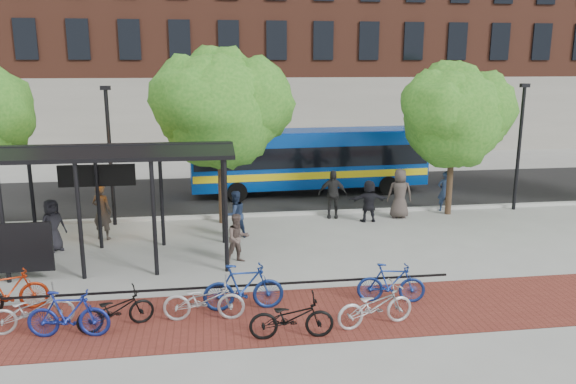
{
  "coord_description": "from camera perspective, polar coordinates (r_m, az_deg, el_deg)",
  "views": [
    {
      "loc": [
        -3.41,
        -17.34,
        5.91
      ],
      "look_at": [
        -0.78,
        1.19,
        1.6
      ],
      "focal_mm": 35.0,
      "sensor_mm": 36.0,
      "label": 1
    }
  ],
  "objects": [
    {
      "name": "ground",
      "position": [
        18.64,
        2.9,
        -5.54
      ],
      "size": [
        160.0,
        160.0,
        0.0
      ],
      "primitive_type": "plane",
      "color": "#9E9E99",
      "rests_on": "ground"
    },
    {
      "name": "asphalt_street",
      "position": [
        26.24,
        -0.4,
        -0.03
      ],
      "size": [
        160.0,
        8.0,
        0.01
      ],
      "primitive_type": "cube",
      "color": "black",
      "rests_on": "ground"
    },
    {
      "name": "curb",
      "position": [
        22.39,
        0.97,
        -2.18
      ],
      "size": [
        160.0,
        0.25,
        0.12
      ],
      "primitive_type": "cube",
      "color": "#B7B7B2",
      "rests_on": "ground"
    },
    {
      "name": "brick_strip",
      "position": [
        13.76,
        -1.45,
        -12.48
      ],
      "size": [
        24.0,
        3.0,
        0.01
      ],
      "primitive_type": "cube",
      "color": "maroon",
      "rests_on": "ground"
    },
    {
      "name": "bike_rack_rail",
      "position": [
        14.5,
        -7.08,
        -11.19
      ],
      "size": [
        12.0,
        0.05,
        0.95
      ],
      "primitive_type": "cube",
      "color": "black",
      "rests_on": "ground"
    },
    {
      "name": "building_brick",
      "position": [
        45.55,
        9.56,
        17.96
      ],
      "size": [
        55.0,
        14.0,
        20.0
      ],
      "primitive_type": "cube",
      "color": "brown",
      "rests_on": "ground"
    },
    {
      "name": "bus_shelter",
      "position": [
        17.75,
        -23.41,
        2.45
      ],
      "size": [
        10.6,
        3.07,
        3.6
      ],
      "color": "black",
      "rests_on": "ground"
    },
    {
      "name": "tree_b",
      "position": [
        20.75,
        -6.74,
        8.87
      ],
      "size": [
        5.15,
        4.2,
        6.47
      ],
      "color": "#382619",
      "rests_on": "ground"
    },
    {
      "name": "tree_c",
      "position": [
        22.84,
        16.69,
        7.77
      ],
      "size": [
        4.66,
        3.8,
        5.92
      ],
      "color": "#382619",
      "rests_on": "ground"
    },
    {
      "name": "lamp_post_left",
      "position": [
        21.48,
        -17.64,
        3.89
      ],
      "size": [
        0.35,
        0.2,
        5.12
      ],
      "color": "black",
      "rests_on": "ground"
    },
    {
      "name": "lamp_post_right",
      "position": [
        24.55,
        22.46,
        4.58
      ],
      "size": [
        0.35,
        0.2,
        5.12
      ],
      "color": "black",
      "rests_on": "ground"
    },
    {
      "name": "bus",
      "position": [
        25.92,
        2.13,
        3.56
      ],
      "size": [
        10.93,
        3.01,
        2.92
      ],
      "rotation": [
        0.0,
        0.0,
        0.05
      ],
      "color": "#083895",
      "rests_on": "ground"
    },
    {
      "name": "bike_1",
      "position": [
        15.28,
        -26.51,
        -9.06
      ],
      "size": [
        1.86,
        1.05,
        1.07
      ],
      "primitive_type": "imported",
      "rotation": [
        0.0,
        0.0,
        1.9
      ],
      "color": "#9A290E",
      "rests_on": "ground"
    },
    {
      "name": "bike_2",
      "position": [
        14.16,
        -24.62,
        -10.84
      ],
      "size": [
        1.94,
        1.16,
        0.96
      ],
      "primitive_type": "imported",
      "rotation": [
        0.0,
        0.0,
        1.88
      ],
      "color": "gray",
      "rests_on": "ground"
    },
    {
      "name": "bike_3",
      "position": [
        13.45,
        -21.43,
        -11.5
      ],
      "size": [
        1.86,
        0.7,
        1.09
      ],
      "primitive_type": "imported",
      "rotation": [
        0.0,
        0.0,
        1.47
      ],
      "color": "navy",
      "rests_on": "ground"
    },
    {
      "name": "bike_4",
      "position": [
        13.58,
        -17.1,
        -11.35
      ],
      "size": [
        1.83,
        1.15,
        0.91
      ],
      "primitive_type": "imported",
      "rotation": [
        0.0,
        0.0,
        1.92
      ],
      "color": "black",
      "rests_on": "ground"
    },
    {
      "name": "bike_6",
      "position": [
        13.51,
        -8.54,
        -10.78
      ],
      "size": [
        1.96,
        0.8,
        1.01
      ],
      "primitive_type": "imported",
      "rotation": [
        0.0,
        0.0,
        1.5
      ],
      "color": "#A7A7AA",
      "rests_on": "ground"
    },
    {
      "name": "bike_7",
      "position": [
        13.87,
        -4.54,
        -9.62
      ],
      "size": [
        1.98,
        0.57,
        1.18
      ],
      "primitive_type": "imported",
      "rotation": [
        0.0,
        0.0,
        1.58
      ],
      "color": "navy",
      "rests_on": "ground"
    },
    {
      "name": "bike_8",
      "position": [
        12.55,
        0.36,
        -12.62
      ],
      "size": [
        1.89,
        0.72,
        0.98
      ],
      "primitive_type": "imported",
      "rotation": [
        0.0,
        0.0,
        1.53
      ],
      "color": "black",
      "rests_on": "ground"
    },
    {
      "name": "bike_10",
      "position": [
        13.24,
        8.84,
        -11.33
      ],
      "size": [
        1.99,
        1.03,
        0.99
      ],
      "primitive_type": "imported",
      "rotation": [
        0.0,
        0.0,
        1.77
      ],
      "color": "#BBBBBE",
      "rests_on": "ground"
    },
    {
      "name": "bike_11",
      "position": [
        14.52,
        10.44,
        -9.09
      ],
      "size": [
        1.77,
        0.81,
        1.03
      ],
      "primitive_type": "imported",
      "rotation": [
        0.0,
        0.0,
        1.38
      ],
      "color": "navy",
      "rests_on": "ground"
    },
    {
      "name": "pedestrian_0",
      "position": [
        19.45,
        -22.8,
        -3.14
      ],
      "size": [
        0.98,
        0.97,
        1.7
      ],
      "primitive_type": "imported",
      "rotation": [
        0.0,
        0.0,
        0.76
      ],
      "color": "black",
      "rests_on": "ground"
    },
    {
      "name": "pedestrian_1",
      "position": [
        20.14,
        -18.38,
        -1.91
      ],
      "size": [
        0.83,
        0.71,
        1.94
      ],
      "primitive_type": "imported",
      "rotation": [
        0.0,
        0.0,
        2.74
      ],
      "color": "#3E3631",
      "rests_on": "ground"
    },
    {
      "name": "pedestrian_2",
      "position": [
        19.35,
        -5.41,
        -2.3
      ],
      "size": [
        1.0,
        0.92,
        1.67
      ],
      "primitive_type": "imported",
      "rotation": [
        0.0,
        0.0,
        3.59
      ],
      "color": "#1F2C4A",
      "rests_on": "ground"
    },
    {
      "name": "pedestrian_4",
      "position": [
        21.85,
        4.53,
        -0.22
      ],
      "size": [
        1.17,
        0.66,
        1.88
      ],
      "primitive_type": "imported",
      "rotation": [
        0.0,
        0.0,
        6.09
      ],
      "color": "#242424",
      "rests_on": "ground"
    },
    {
      "name": "pedestrian_5",
      "position": [
        21.49,
        8.21,
        -0.91
      ],
      "size": [
        1.5,
        0.5,
        1.61
      ],
      "primitive_type": "imported",
      "rotation": [
        0.0,
        0.0,
        3.13
      ],
      "color": "black",
      "rests_on": "ground"
    },
    {
      "name": "pedestrian_6",
      "position": [
        22.19,
        11.28,
        -0.14
      ],
      "size": [
        1.05,
        0.78,
        1.95
      ],
      "primitive_type": "imported",
      "rotation": [
        0.0,
        0.0,
        2.96
      ],
      "color": "#423935",
      "rests_on": "ground"
    },
    {
      "name": "pedestrian_7",
      "position": [
        23.71,
        15.63,
        0.09
      ],
      "size": [
        0.64,
        0.46,
        1.65
      ],
      "primitive_type": "imported",
      "rotation": [
        0.0,
        0.0,
        3.03
      ],
      "color": "navy",
      "rests_on": "ground"
    },
    {
      "name": "pedestrian_8",
      "position": [
        17.01,
        -5.12,
        -4.72
      ],
      "size": [
        0.89,
        0.79,
        1.52
      ],
      "primitive_type": "imported",
      "rotation": [
        0.0,
        0.0,
        0.35
      ],
      "color": "brown",
      "rests_on": "ground"
    }
  ]
}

